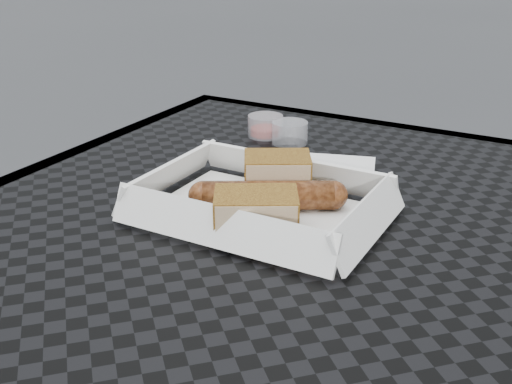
# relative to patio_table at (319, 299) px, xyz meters

# --- Properties ---
(patio_table) EXTENTS (0.80, 0.80, 0.74)m
(patio_table) POSITION_rel_patio_table_xyz_m (0.00, 0.00, 0.00)
(patio_table) COLOR black
(patio_table) RESTS_ON ground
(food_tray) EXTENTS (0.22, 0.15, 0.00)m
(food_tray) POSITION_rel_patio_table_xyz_m (-0.07, 0.01, 0.08)
(food_tray) COLOR white
(food_tray) RESTS_ON patio_table
(bratwurst) EXTENTS (0.15, 0.10, 0.03)m
(bratwurst) POSITION_rel_patio_table_xyz_m (-0.07, 0.02, 0.10)
(bratwurst) COLOR brown
(bratwurst) RESTS_ON food_tray
(bread_near) EXTENTS (0.09, 0.08, 0.05)m
(bread_near) POSITION_rel_patio_table_xyz_m (-0.08, 0.06, 0.10)
(bread_near) COLOR brown
(bread_near) RESTS_ON food_tray
(bread_far) EXTENTS (0.10, 0.09, 0.04)m
(bread_far) POSITION_rel_patio_table_xyz_m (-0.06, -0.03, 0.10)
(bread_far) COLOR brown
(bread_far) RESTS_ON food_tray
(veg_garnish) EXTENTS (0.03, 0.03, 0.00)m
(veg_garnish) POSITION_rel_patio_table_xyz_m (-0.00, -0.04, 0.08)
(veg_garnish) COLOR #FD590B
(veg_garnish) RESTS_ON food_tray
(napkin) EXTENTS (0.15, 0.15, 0.00)m
(napkin) POSITION_rel_patio_table_xyz_m (-0.06, 0.16, 0.08)
(napkin) COLOR white
(napkin) RESTS_ON patio_table
(condiment_cup_sauce) EXTENTS (0.05, 0.05, 0.03)m
(condiment_cup_sauce) POSITION_rel_patio_table_xyz_m (-0.20, 0.25, 0.09)
(condiment_cup_sauce) COLOR maroon
(condiment_cup_sauce) RESTS_ON patio_table
(condiment_cup_empty) EXTENTS (0.05, 0.05, 0.03)m
(condiment_cup_empty) POSITION_rel_patio_table_xyz_m (-0.15, 0.24, 0.09)
(condiment_cup_empty) COLOR silver
(condiment_cup_empty) RESTS_ON patio_table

